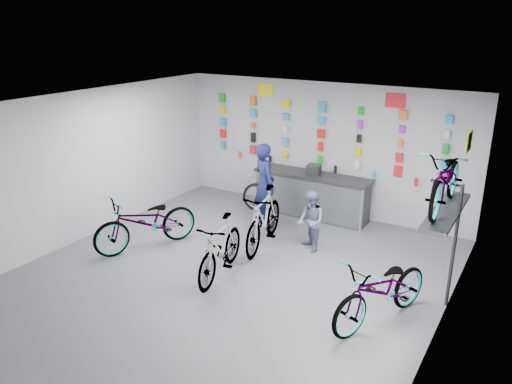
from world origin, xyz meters
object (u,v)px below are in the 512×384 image
Objects in this scene: counter at (311,196)px; bike_service at (264,219)px; bike_right at (382,291)px; bike_center at (220,248)px; clerk at (265,185)px; customer at (311,221)px; bike_left at (146,222)px.

bike_service is (-0.10, -1.98, 0.10)m from counter.
counter is at bearing 76.06° from bike_service.
bike_right is (2.72, -3.37, 0.04)m from counter.
counter is 3.44m from bike_center.
bike_center is 0.97× the size of clerk.
counter is 1.38× the size of bike_service.
bike_center is at bearing -157.16° from bike_right.
bike_service is 1.62× the size of customer.
bike_left is (-2.02, -3.25, 0.07)m from counter.
bike_center is at bearing -75.55° from customer.
bike_right is at bearing -9.79° from bike_center.
bike_service is at bearing 77.96° from bike_center.
counter is at bearing 76.76° from bike_center.
clerk reaches higher than bike_center.
counter is at bearing 155.66° from customer.
customer is (2.79, 1.58, 0.05)m from bike_left.
bike_right is 1.67× the size of customer.
customer reaches higher than counter.
bike_left is 1.07× the size of bike_service.
clerk reaches higher than bike_service.
bike_right is 1.03× the size of bike_service.
bike_service reaches higher than bike_left.
clerk is at bearing 82.49° from bike_left.
clerk reaches higher than customer.
bike_service reaches higher than bike_center.
bike_right is 4.09m from clerk.
bike_left reaches higher than bike_right.
bike_left is at bearing -121.90° from counter.
bike_service is at bearing -118.93° from customer.
bike_center reaches higher than bike_right.
customer is at bearing 160.53° from bike_right.
customer is (1.39, -0.61, -0.32)m from clerk.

